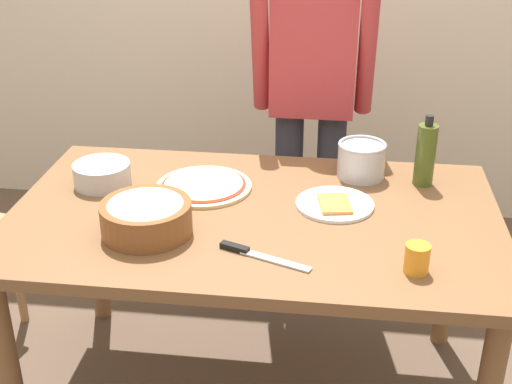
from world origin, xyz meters
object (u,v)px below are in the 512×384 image
at_px(mixing_bowl_steel, 102,174).
at_px(cup_orange, 417,258).
at_px(plate_with_slice, 335,204).
at_px(dining_table, 254,237).
at_px(chef_knife, 253,254).
at_px(person_cook, 312,91).
at_px(popcorn_bowl, 146,215).
at_px(steel_pot, 361,160).
at_px(pizza_raw_on_board, 204,186).
at_px(olive_oil_bottle, 425,154).

relative_size(mixing_bowl_steel, cup_orange, 2.35).
bearing_deg(plate_with_slice, cup_orange, -57.80).
relative_size(dining_table, cup_orange, 18.82).
bearing_deg(chef_knife, person_cook, 83.87).
height_order(person_cook, popcorn_bowl, person_cook).
distance_m(plate_with_slice, chef_knife, 0.41).
xyz_separation_m(mixing_bowl_steel, steel_pot, (0.90, 0.19, 0.03)).
bearing_deg(steel_pot, pizza_raw_on_board, -162.82).
bearing_deg(mixing_bowl_steel, plate_with_slice, -4.62).
relative_size(plate_with_slice, chef_knife, 0.93).
distance_m(dining_table, mixing_bowl_steel, 0.59).
bearing_deg(mixing_bowl_steel, steel_pot, 11.58).
distance_m(steel_pot, chef_knife, 0.68).
bearing_deg(cup_orange, chef_knife, 176.62).
bearing_deg(cup_orange, dining_table, 149.19).
bearing_deg(pizza_raw_on_board, chef_knife, -61.59).
bearing_deg(cup_orange, mixing_bowl_steel, 157.39).
relative_size(mixing_bowl_steel, olive_oil_bottle, 0.78).
xyz_separation_m(pizza_raw_on_board, olive_oil_bottle, (0.76, 0.13, 0.10)).
bearing_deg(dining_table, person_cook, 79.28).
distance_m(pizza_raw_on_board, steel_pot, 0.57).
relative_size(pizza_raw_on_board, chef_knife, 1.20).
bearing_deg(person_cook, popcorn_bowl, -115.99).
bearing_deg(pizza_raw_on_board, cup_orange, -33.31).
relative_size(dining_table, mixing_bowl_steel, 8.00).
xyz_separation_m(person_cook, mixing_bowl_steel, (-0.70, -0.61, -0.14)).
distance_m(person_cook, olive_oil_bottle, 0.63).
distance_m(person_cook, cup_orange, 1.12).
distance_m(person_cook, plate_with_slice, 0.71).
bearing_deg(popcorn_bowl, plate_with_slice, 23.72).
bearing_deg(chef_knife, pizza_raw_on_board, 118.41).
height_order(mixing_bowl_steel, chef_knife, mixing_bowl_steel).
relative_size(steel_pot, chef_knife, 0.62).
xyz_separation_m(plate_with_slice, olive_oil_bottle, (0.30, 0.22, 0.11)).
relative_size(plate_with_slice, mixing_bowl_steel, 1.30).
distance_m(pizza_raw_on_board, cup_orange, 0.83).
xyz_separation_m(plate_with_slice, cup_orange, (0.23, -0.37, 0.03)).
relative_size(popcorn_bowl, chef_knife, 1.00).
xyz_separation_m(person_cook, pizza_raw_on_board, (-0.34, -0.60, -0.17)).
height_order(popcorn_bowl, olive_oil_bottle, olive_oil_bottle).
distance_m(olive_oil_bottle, cup_orange, 0.60).
xyz_separation_m(person_cook, chef_knife, (-0.11, -1.02, -0.17)).
distance_m(plate_with_slice, mixing_bowl_steel, 0.82).
distance_m(mixing_bowl_steel, olive_oil_bottle, 1.13).
relative_size(person_cook, cup_orange, 19.06).
bearing_deg(olive_oil_bottle, mixing_bowl_steel, -172.41).
height_order(dining_table, person_cook, person_cook).
height_order(pizza_raw_on_board, popcorn_bowl, popcorn_bowl).
bearing_deg(person_cook, cup_orange, -71.53).
height_order(cup_orange, chef_knife, cup_orange).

